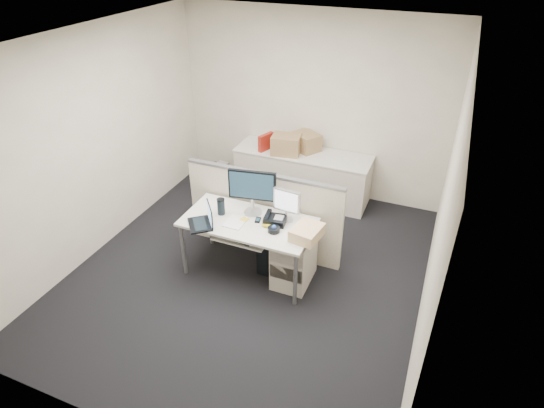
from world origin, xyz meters
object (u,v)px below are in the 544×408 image
at_px(desk_phone, 275,220).
at_px(desk, 248,226).
at_px(laptop, 199,216).
at_px(monitor_main, 252,192).

bearing_deg(desk_phone, desk, -172.96).
relative_size(laptop, desk_phone, 1.34).
height_order(monitor_main, desk_phone, monitor_main).
bearing_deg(desk, desk_phone, 14.93).
height_order(desk, desk_phone, desk_phone).
bearing_deg(desk, monitor_main, 96.43).
xyz_separation_m(laptop, desk_phone, (0.76, 0.36, -0.08)).
xyz_separation_m(desk, laptop, (-0.46, -0.28, 0.19)).
bearing_deg(laptop, monitor_main, 97.67).
bearing_deg(desk_phone, monitor_main, 154.77).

